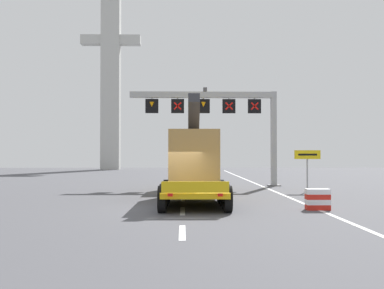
% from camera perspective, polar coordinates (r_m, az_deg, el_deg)
% --- Properties ---
extents(ground, '(112.00, 112.00, 0.00)m').
position_cam_1_polar(ground, '(19.80, -2.27, -8.18)').
color(ground, '#4C4C51').
extents(lane_markings, '(0.20, 63.66, 0.01)m').
position_cam_1_polar(lane_markings, '(44.24, -1.16, -4.29)').
color(lane_markings, silver).
rests_on(lane_markings, ground).
extents(edge_line_right, '(0.20, 63.00, 0.01)m').
position_cam_1_polar(edge_line_right, '(32.27, 9.30, -5.44)').
color(edge_line_right, silver).
rests_on(edge_line_right, ground).
extents(overhead_lane_gantry, '(11.19, 0.90, 7.34)m').
position_cam_1_polar(overhead_lane_gantry, '(33.42, 3.72, 4.44)').
color(overhead_lane_gantry, '#9EA0A5').
rests_on(overhead_lane_gantry, ground).
extents(heavy_haul_truck_yellow, '(3.12, 14.09, 5.30)m').
position_cam_1_polar(heavy_haul_truck_yellow, '(25.64, 0.13, -2.12)').
color(heavy_haul_truck_yellow, yellow).
rests_on(heavy_haul_truck_yellow, ground).
extents(exit_sign_yellow, '(1.66, 0.15, 2.63)m').
position_cam_1_polar(exit_sign_yellow, '(29.25, 14.55, -1.90)').
color(exit_sign_yellow, '#9EA0A5').
rests_on(exit_sign_yellow, ground).
extents(crash_barrier_striped, '(1.01, 0.51, 0.90)m').
position_cam_1_polar(crash_barrier_striped, '(19.98, 15.78, -6.77)').
color(crash_barrier_striped, red).
rests_on(crash_barrier_striped, ground).
extents(bridge_pylon_distant, '(9.00, 2.00, 31.67)m').
position_cam_1_polar(bridge_pylon_distant, '(69.80, -10.34, 10.27)').
color(bridge_pylon_distant, '#B7B7B2').
rests_on(bridge_pylon_distant, ground).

